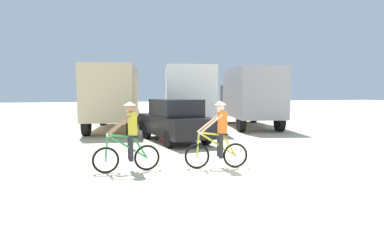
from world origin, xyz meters
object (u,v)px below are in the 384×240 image
object	(u,v)px
box_truck_grey_hauler	(249,95)
cyclist_orange_shirt	(129,139)
box_truck_white_box	(187,95)
cyclist_cowboy_hat	(219,137)
box_truck_tan_camper	(114,95)
supply_crate	(169,133)
sedan_parked	(175,120)

from	to	relation	value
box_truck_grey_hauler	cyclist_orange_shirt	xyz separation A→B (m)	(-7.55, -9.01, -1.03)
box_truck_grey_hauler	cyclist_orange_shirt	world-z (taller)	box_truck_grey_hauler
box_truck_white_box	cyclist_cowboy_hat	world-z (taller)	box_truck_white_box
box_truck_tan_camper	supply_crate	world-z (taller)	box_truck_tan_camper
box_truck_grey_hauler	cyclist_cowboy_hat	distance (m)	10.64
box_truck_white_box	supply_crate	bearing A→B (deg)	-112.86
sedan_parked	cyclist_orange_shirt	bearing A→B (deg)	-115.24
box_truck_white_box	cyclist_orange_shirt	xyz separation A→B (m)	(-3.90, -9.38, -1.03)
box_truck_tan_camper	box_truck_grey_hauler	size ratio (longest dim) A/B	0.99
box_truck_grey_hauler	box_truck_white_box	bearing A→B (deg)	174.29
box_truck_tan_camper	sedan_parked	xyz separation A→B (m)	(2.32, -4.95, -0.99)
sedan_parked	cyclist_orange_shirt	size ratio (longest dim) A/B	2.45
box_truck_grey_hauler	box_truck_tan_camper	bearing A→B (deg)	175.78
box_truck_grey_hauler	cyclist_cowboy_hat	world-z (taller)	box_truck_grey_hauler
cyclist_orange_shirt	supply_crate	xyz separation A→B (m)	(1.95, 4.76, -0.51)
sedan_parked	supply_crate	distance (m)	0.61
box_truck_grey_hauler	sedan_parked	world-z (taller)	box_truck_grey_hauler
cyclist_orange_shirt	box_truck_tan_camper	bearing A→B (deg)	90.82
box_truck_grey_hauler	supply_crate	size ratio (longest dim) A/B	10.35
box_truck_tan_camper	cyclist_cowboy_hat	world-z (taller)	box_truck_tan_camper
sedan_parked	cyclist_cowboy_hat	bearing A→B (deg)	-87.81
box_truck_white_box	cyclist_orange_shirt	world-z (taller)	box_truck_white_box
box_truck_tan_camper	box_truck_white_box	world-z (taller)	same
cyclist_orange_shirt	cyclist_cowboy_hat	bearing A→B (deg)	-5.45
box_truck_grey_hauler	cyclist_orange_shirt	bearing A→B (deg)	-129.97
box_truck_tan_camper	box_truck_grey_hauler	world-z (taller)	same
box_truck_tan_camper	cyclist_orange_shirt	distance (m)	9.63
box_truck_tan_camper	box_truck_grey_hauler	distance (m)	7.71
cyclist_cowboy_hat	box_truck_tan_camper	bearing A→B (deg)	104.32
cyclist_cowboy_hat	supply_crate	bearing A→B (deg)	94.72
box_truck_tan_camper	cyclist_cowboy_hat	xyz separation A→B (m)	(2.50, -9.80, -1.03)
box_truck_grey_hauler	sedan_parked	distance (m)	7.01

